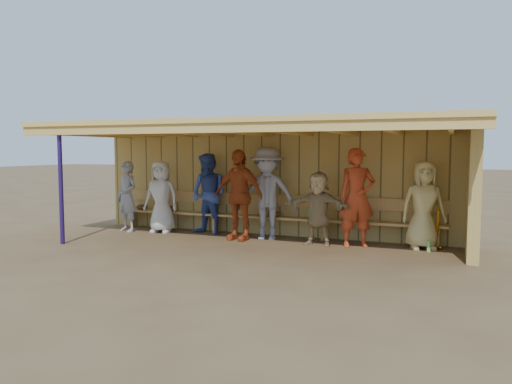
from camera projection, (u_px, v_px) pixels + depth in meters
ground at (250, 244)px, 10.24m from camera, size 90.00×90.00×0.00m
player_a at (127, 196)px, 11.80m from camera, size 0.70×0.57×1.67m
player_b at (161, 197)px, 11.65m from camera, size 0.88×0.64×1.68m
player_c at (209, 194)px, 11.40m from camera, size 1.03×0.88×1.85m
player_d at (239, 195)px, 10.68m from camera, size 1.20×0.64×1.95m
player_e at (267, 193)px, 10.73m from camera, size 1.41×0.97×2.00m
player_f at (318, 208)px, 10.11m from camera, size 1.42×0.52×1.51m
player_g at (357, 198)px, 9.91m from camera, size 0.85×0.73×1.98m
player_h at (423, 205)px, 9.68m from camera, size 0.98×0.80×1.72m
dugout_structure at (279, 161)px, 10.59m from camera, size 8.80×3.20×2.50m
bench at (269, 212)px, 11.23m from camera, size 7.60×0.34×0.93m
dugout_equipment at (228, 213)px, 11.46m from camera, size 7.17×0.62×0.80m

